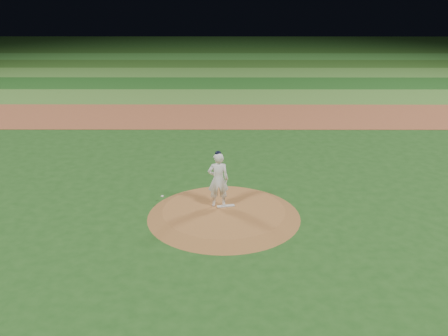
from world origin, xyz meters
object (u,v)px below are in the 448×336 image
at_px(pitching_rubber, 226,206).
at_px(pitchers_mound, 224,213).
at_px(rosin_bag, 162,196).
at_px(pitcher_on_mound, 218,180).

bearing_deg(pitching_rubber, pitchers_mound, -115.96).
distance_m(rosin_bag, pitcher_on_mound, 2.50).
bearing_deg(pitcher_on_mound, rosin_bag, 159.63).
distance_m(pitchers_mound, pitching_rubber, 0.34).
distance_m(pitchers_mound, pitcher_on_mound, 1.23).
height_order(pitchers_mound, pitching_rubber, pitching_rubber).
distance_m(pitching_rubber, pitcher_on_mound, 1.06).
relative_size(pitchers_mound, pitching_rubber, 8.60).
relative_size(pitchers_mound, rosin_bag, 48.39).
bearing_deg(rosin_bag, pitchers_mound, -25.76).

